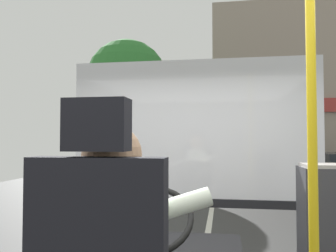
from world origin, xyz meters
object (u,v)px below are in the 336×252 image
Objects in this scene: fare_box at (325,250)px; bus_driver at (117,250)px; handrail_pole at (313,156)px; parked_car_green at (306,160)px.

bus_driver is at bearing -142.20° from fare_box.
handrail_pole is 0.75m from fare_box.
parked_car_green is at bearing 77.53° from fare_box.
bus_driver is 0.78× the size of fare_box.
bus_driver is at bearing -105.09° from parked_car_green.
fare_box is at bearing 37.80° from bus_driver.
handrail_pole reaches higher than fare_box.
handrail_pole reaches higher than parked_car_green.
bus_driver is 0.20× the size of parked_car_green.
handrail_pole is at bearing -102.71° from parked_car_green.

